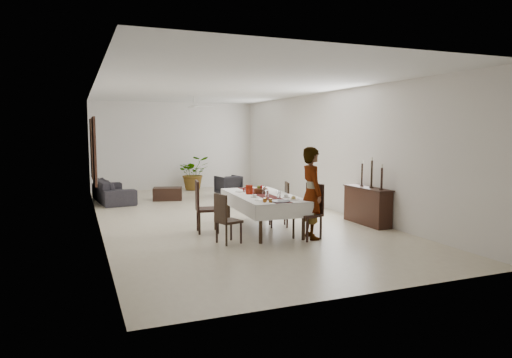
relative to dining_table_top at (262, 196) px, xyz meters
name	(u,v)px	position (x,y,z in m)	size (l,w,h in m)	color
floor	(224,216)	(-0.30, 1.82, -0.74)	(6.00, 12.00, 0.00)	beige
ceiling	(223,88)	(-0.30, 1.82, 2.46)	(6.00, 12.00, 0.02)	silver
wall_back	(175,146)	(-0.30, 7.82, 0.86)	(6.00, 0.02, 3.20)	white
wall_front	(366,174)	(-0.30, -4.18, 0.86)	(6.00, 0.02, 3.20)	white
wall_left	(97,155)	(-3.30, 1.82, 0.86)	(0.02, 12.00, 3.20)	white
wall_right	(328,151)	(2.70, 1.82, 0.86)	(0.02, 12.00, 3.20)	white
dining_table_top	(262,196)	(0.00, 0.00, 0.00)	(1.02, 2.44, 0.05)	black
table_leg_fl	(261,225)	(-0.51, -1.13, -0.38)	(0.07, 0.07, 0.71)	black
table_leg_fr	(303,222)	(0.39, -1.18, -0.38)	(0.07, 0.07, 0.71)	black
table_leg_bl	(229,206)	(-0.39, 1.18, -0.38)	(0.07, 0.07, 0.71)	black
table_leg_br	(264,204)	(0.51, 1.13, -0.38)	(0.07, 0.07, 0.71)	black
tablecloth_top	(262,195)	(0.00, 0.00, 0.03)	(1.20, 2.62, 0.01)	white
tablecloth_drape_left	(236,203)	(-0.59, 0.03, -0.12)	(0.01, 2.62, 0.30)	white
tablecloth_drape_right	(288,200)	(0.59, -0.03, -0.12)	(0.01, 2.62, 0.30)	white
tablecloth_drape_near	(285,211)	(-0.07, -1.30, -0.12)	(1.20, 0.01, 0.30)	white
tablecloth_drape_far	(245,194)	(0.07, 1.30, -0.12)	(1.20, 0.01, 0.30)	silver
table_runner	(262,194)	(0.00, 0.00, 0.04)	(0.36, 2.54, 0.00)	#5C1C1A
red_pitcher	(249,190)	(-0.25, 0.17, 0.14)	(0.15, 0.15, 0.20)	maroon
pitcher_handle	(245,190)	(-0.33, 0.17, 0.14)	(0.12, 0.12, 0.02)	maroon
wine_glass_near	(279,194)	(0.09, -0.67, 0.12)	(0.07, 0.07, 0.17)	white
wine_glass_mid	(267,194)	(-0.13, -0.55, 0.12)	(0.07, 0.07, 0.17)	white
wine_glass_far	(264,190)	(0.05, 0.05, 0.12)	(0.07, 0.07, 0.17)	silver
teacup_right	(286,196)	(0.27, -0.62, 0.07)	(0.09, 0.09, 0.06)	silver
saucer_right	(286,197)	(0.27, -0.62, 0.04)	(0.15, 0.15, 0.01)	silver
teacup_left	(254,196)	(-0.32, -0.34, 0.07)	(0.09, 0.09, 0.06)	white
saucer_left	(254,197)	(-0.32, -0.34, 0.04)	(0.15, 0.15, 0.01)	white
plate_near_right	(293,199)	(0.29, -0.93, 0.04)	(0.24, 0.24, 0.02)	white
bread_near_right	(293,198)	(0.29, -0.93, 0.07)	(0.09, 0.09, 0.09)	tan
plate_near_left	(261,200)	(-0.34, -0.74, 0.04)	(0.24, 0.24, 0.02)	white
plate_far_left	(241,192)	(-0.30, 0.57, 0.04)	(0.24, 0.24, 0.02)	silver
serving_tray	(281,201)	(-0.06, -1.06, 0.05)	(0.37, 0.37, 0.02)	#45454A
jam_jar_a	(271,201)	(-0.28, -1.08, 0.07)	(0.06, 0.06, 0.08)	brown
jam_jar_b	(265,200)	(-0.38, -1.02, 0.07)	(0.06, 0.06, 0.08)	brown
jam_jar_c	(265,199)	(-0.32, -0.92, 0.07)	(0.06, 0.06, 0.08)	#8F5314
fruit_basket	(261,191)	(0.06, 0.25, 0.09)	(0.30, 0.30, 0.10)	brown
fruit_red	(262,187)	(0.10, 0.27, 0.16)	(0.09, 0.09, 0.09)	maroon
fruit_green	(259,187)	(0.02, 0.28, 0.16)	(0.08, 0.08, 0.08)	#5C7021
chair_right_near_seat	(307,215)	(0.49, -1.14, -0.25)	(0.47, 0.47, 0.05)	black
chair_right_near_leg_fl	(321,228)	(0.73, -1.26, -0.51)	(0.05, 0.05, 0.46)	black
chair_right_near_leg_fr	(307,225)	(0.62, -0.90, -0.51)	(0.05, 0.05, 0.46)	black
chair_right_near_leg_bl	(307,231)	(0.37, -1.37, -0.51)	(0.05, 0.05, 0.46)	black
chair_right_near_leg_br	(294,227)	(0.25, -1.01, -0.51)	(0.05, 0.05, 0.46)	black
chair_right_near_back	(315,198)	(0.69, -1.07, 0.07)	(0.47, 0.04, 0.59)	black
chair_right_far_seat	(278,207)	(0.46, 0.18, -0.29)	(0.42, 0.42, 0.05)	black
chair_right_far_leg_fl	(287,219)	(0.58, -0.04, -0.53)	(0.04, 0.04, 0.42)	black
chair_right_far_leg_fr	(285,216)	(0.68, 0.29, -0.53)	(0.04, 0.04, 0.42)	black
chair_right_far_leg_bl	(272,219)	(0.24, 0.06, -0.53)	(0.04, 0.04, 0.42)	black
chair_right_far_leg_br	(270,216)	(0.34, 0.39, -0.53)	(0.04, 0.04, 0.42)	black
chair_right_far_back	(287,194)	(0.65, 0.12, 0.00)	(0.42, 0.04, 0.54)	black
chair_left_near_seat	(229,221)	(-1.06, -0.88, -0.31)	(0.41, 0.41, 0.05)	black
chair_left_near_leg_fl	(217,232)	(-1.27, -0.76, -0.54)	(0.04, 0.04, 0.40)	black
chair_left_near_leg_fr	(226,236)	(-1.18, -1.08, -0.54)	(0.04, 0.04, 0.40)	black
chair_left_near_leg_bl	(231,230)	(-0.95, -0.67, -0.54)	(0.04, 0.04, 0.40)	black
chair_left_near_leg_br	(241,233)	(-0.86, -0.99, -0.54)	(0.04, 0.04, 0.40)	black
chair_left_near_back	(220,208)	(-1.24, -0.93, -0.03)	(0.41, 0.04, 0.52)	black
chair_left_far_seat	(207,209)	(-1.18, 0.19, -0.25)	(0.47, 0.47, 0.05)	black
chair_left_far_leg_fl	(198,220)	(-1.35, 0.41, -0.50)	(0.05, 0.05, 0.46)	black
chair_left_far_leg_fr	(199,224)	(-1.40, 0.03, -0.50)	(0.05, 0.05, 0.46)	black
chair_left_far_leg_bl	(215,219)	(-0.97, 0.35, -0.50)	(0.05, 0.05, 0.46)	black
chair_left_far_leg_br	(218,223)	(-1.02, -0.03, -0.50)	(0.05, 0.05, 0.46)	black
chair_left_far_back	(197,195)	(-1.40, 0.22, 0.07)	(0.47, 0.04, 0.60)	black
woman	(312,193)	(0.61, -1.10, 0.18)	(0.67, 0.44, 1.83)	gray
sideboard_body	(367,206)	(2.48, -0.33, -0.32)	(0.37, 1.38, 0.83)	black
sideboard_top	(368,188)	(2.48, -0.33, 0.11)	(0.41, 1.44, 0.03)	black
candlestick_near_base	(381,189)	(2.48, -0.84, 0.13)	(0.09, 0.09, 0.03)	black
candlestick_near_shaft	(382,178)	(2.48, -0.84, 0.38)	(0.05, 0.05, 0.46)	black
candlestick_near_candle	(382,166)	(2.48, -0.84, 0.64)	(0.03, 0.03, 0.07)	beige
candlestick_mid_base	(371,187)	(2.48, -0.47, 0.13)	(0.09, 0.09, 0.03)	black
candlestick_mid_shaft	(372,174)	(2.48, -0.47, 0.45)	(0.05, 0.05, 0.60)	black
candlestick_mid_candle	(372,159)	(2.48, -0.47, 0.78)	(0.03, 0.03, 0.07)	silver
candlestick_far_base	(362,186)	(2.48, -0.10, 0.13)	(0.09, 0.09, 0.03)	black
candlestick_far_shaft	(362,174)	(2.48, -0.10, 0.40)	(0.05, 0.05, 0.51)	black
candlestick_far_candle	(362,162)	(2.48, -0.10, 0.69)	(0.03, 0.03, 0.07)	beige
sofa	(113,191)	(-2.71, 5.33, -0.40)	(2.32, 0.91, 0.68)	#2B282E
armchair	(228,185)	(0.97, 5.34, -0.40)	(0.72, 0.74, 0.68)	#242226
coffee_table	(168,194)	(-1.11, 5.08, -0.54)	(0.88, 0.59, 0.39)	black
potted_plant	(194,173)	(0.26, 7.22, -0.12)	(1.12, 0.97, 1.24)	#295522
mirror_frame_near	(94,151)	(-3.26, 4.02, 0.86)	(0.06, 1.05, 1.85)	black
mirror_glass_near	(96,151)	(-3.23, 4.02, 0.86)	(0.01, 0.90, 1.70)	white
mirror_frame_far	(92,149)	(-3.26, 6.12, 0.86)	(0.06, 1.05, 1.85)	black
mirror_glass_far	(93,149)	(-3.23, 6.12, 0.86)	(0.01, 0.90, 1.70)	silver
fan_rod	(194,100)	(-0.30, 4.82, 2.36)	(0.04, 0.04, 0.20)	silver
fan_hub	(194,106)	(-0.30, 4.82, 2.16)	(0.16, 0.16, 0.08)	white
fan_blade_n	(191,107)	(-0.30, 5.17, 2.16)	(0.10, 0.55, 0.01)	silver
fan_blade_s	(197,106)	(-0.30, 4.47, 2.16)	(0.10, 0.55, 0.01)	silver
fan_blade_e	(205,107)	(0.05, 4.82, 2.16)	(0.55, 0.10, 0.01)	white
fan_blade_w	(182,106)	(-0.65, 4.82, 2.16)	(0.55, 0.10, 0.01)	white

